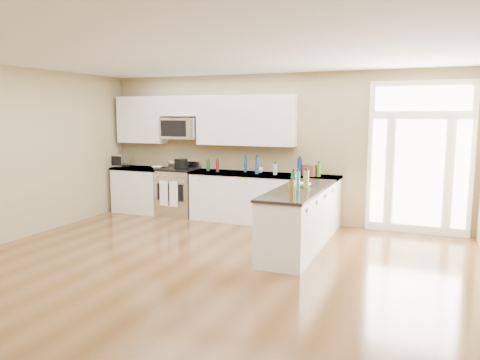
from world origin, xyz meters
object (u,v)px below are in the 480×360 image
object	(u,v)px
stockpot	(181,164)
toaster_oven	(120,160)
peninsula_cabinet	(299,221)
kitchen_range	(178,192)

from	to	relation	value
stockpot	toaster_oven	xyz separation A→B (m)	(-1.44, -0.05, 0.02)
peninsula_cabinet	toaster_oven	bearing A→B (deg)	161.62
kitchen_range	stockpot	distance (m)	0.58
kitchen_range	toaster_oven	world-z (taller)	toaster_oven
peninsula_cabinet	stockpot	bearing A→B (deg)	152.62
kitchen_range	stockpot	world-z (taller)	stockpot
peninsula_cabinet	kitchen_range	distance (m)	3.24
peninsula_cabinet	kitchen_range	xyz separation A→B (m)	(-2.90, 1.45, 0.04)
peninsula_cabinet	toaster_oven	world-z (taller)	toaster_oven
kitchen_range	toaster_oven	bearing A→B (deg)	-178.84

